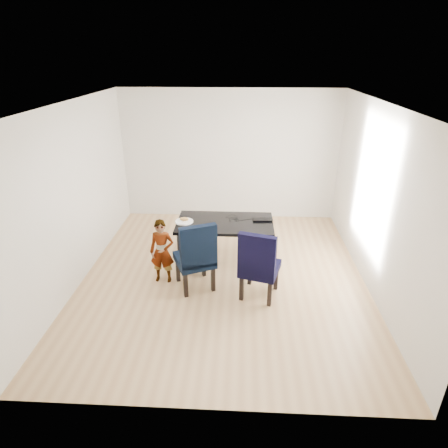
# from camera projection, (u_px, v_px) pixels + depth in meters

# --- Properties ---
(floor) EXTENTS (4.50, 5.00, 0.01)m
(floor) POSITION_uv_depth(u_px,v_px,m) (223.00, 277.00, 6.10)
(floor) COLOR tan
(floor) RESTS_ON ground
(ceiling) EXTENTS (4.50, 5.00, 0.01)m
(ceiling) POSITION_uv_depth(u_px,v_px,m) (223.00, 104.00, 4.96)
(ceiling) COLOR white
(ceiling) RESTS_ON wall_back
(wall_back) EXTENTS (4.50, 0.01, 2.70)m
(wall_back) POSITION_uv_depth(u_px,v_px,m) (230.00, 156.00, 7.80)
(wall_back) COLOR silver
(wall_back) RESTS_ON ground
(wall_front) EXTENTS (4.50, 0.01, 2.70)m
(wall_front) POSITION_uv_depth(u_px,v_px,m) (208.00, 302.00, 3.26)
(wall_front) COLOR silver
(wall_front) RESTS_ON ground
(wall_left) EXTENTS (0.01, 5.00, 2.70)m
(wall_left) POSITION_uv_depth(u_px,v_px,m) (74.00, 196.00, 5.63)
(wall_left) COLOR silver
(wall_left) RESTS_ON ground
(wall_right) EXTENTS (0.01, 5.00, 2.70)m
(wall_right) POSITION_uv_depth(u_px,v_px,m) (378.00, 202.00, 5.42)
(wall_right) COLOR silver
(wall_right) RESTS_ON ground
(dining_table) EXTENTS (1.60, 0.90, 0.75)m
(dining_table) POSITION_uv_depth(u_px,v_px,m) (225.00, 242.00, 6.39)
(dining_table) COLOR black
(dining_table) RESTS_ON floor
(chair_left) EXTENTS (0.72, 0.73, 1.13)m
(chair_left) POSITION_uv_depth(u_px,v_px,m) (194.00, 254.00, 5.62)
(chair_left) COLOR black
(chair_left) RESTS_ON floor
(chair_right) EXTENTS (0.66, 0.68, 1.10)m
(chair_right) POSITION_uv_depth(u_px,v_px,m) (260.00, 263.00, 5.42)
(chair_right) COLOR black
(chair_right) RESTS_ON floor
(child) EXTENTS (0.39, 0.26, 1.04)m
(child) POSITION_uv_depth(u_px,v_px,m) (162.00, 251.00, 5.78)
(child) COLOR #F75A14
(child) RESTS_ON floor
(plate) EXTENTS (0.37, 0.37, 0.02)m
(plate) POSITION_uv_depth(u_px,v_px,m) (184.00, 221.00, 6.23)
(plate) COLOR white
(plate) RESTS_ON dining_table
(sandwich) EXTENTS (0.17, 0.11, 0.06)m
(sandwich) POSITION_uv_depth(u_px,v_px,m) (184.00, 219.00, 6.23)
(sandwich) COLOR #B98542
(sandwich) RESTS_ON plate
(laptop) EXTENTS (0.35, 0.23, 0.03)m
(laptop) POSITION_uv_depth(u_px,v_px,m) (262.00, 219.00, 6.33)
(laptop) COLOR black
(laptop) RESTS_ON dining_table
(cable_tangle) EXTENTS (0.21, 0.21, 0.01)m
(cable_tangle) POSITION_uv_depth(u_px,v_px,m) (234.00, 220.00, 6.30)
(cable_tangle) COLOR black
(cable_tangle) RESTS_ON dining_table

